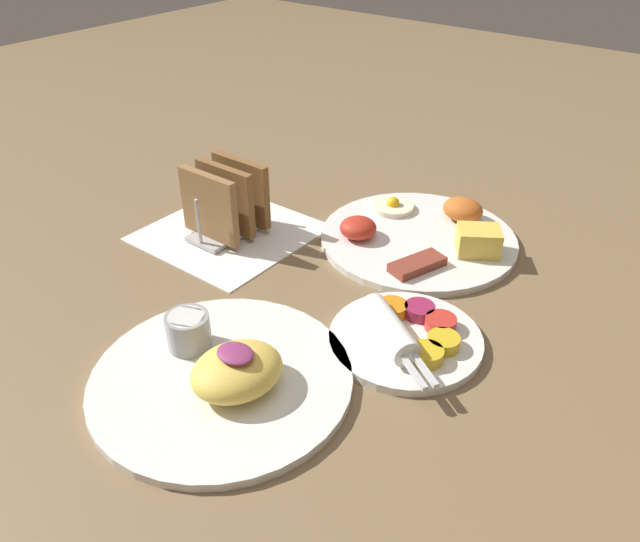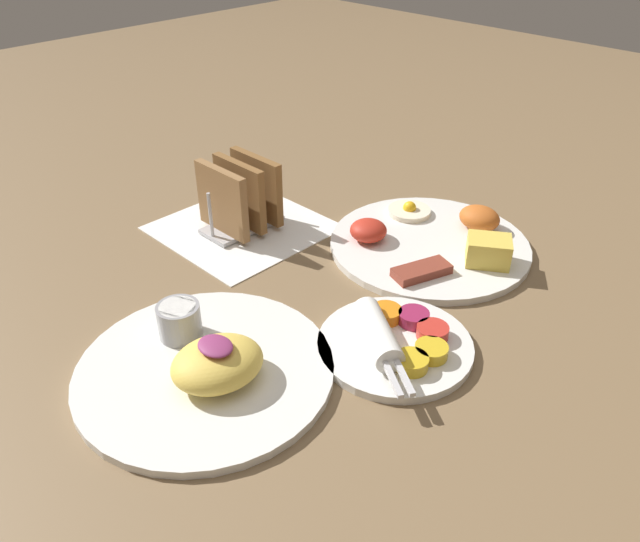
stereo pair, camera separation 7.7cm
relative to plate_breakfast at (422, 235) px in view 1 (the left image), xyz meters
The scene contains 7 objects.
ground_plane 0.21m from the plate_breakfast, 107.12° to the right, with size 3.00×3.00×0.00m, color brown.
napkin_flat 0.28m from the plate_breakfast, 147.12° to the right, with size 0.22×0.22×0.00m.
plate_breakfast is the anchor object (origin of this frame).
plate_condiments 0.23m from the plate_breakfast, 64.40° to the right, with size 0.17×0.17×0.04m.
plate_foreground 0.38m from the plate_breakfast, 92.44° to the right, with size 0.27×0.27×0.06m.
toast_rack 0.28m from the plate_breakfast, 147.12° to the right, with size 0.10×0.12×0.10m.
teaspoon 0.40m from the plate_breakfast, 80.29° to the right, with size 0.02×0.13×0.01m.
Camera 1 is at (0.42, -0.50, 0.45)m, focal length 35.00 mm.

